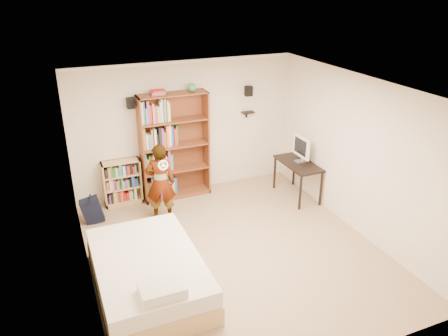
{
  "coord_description": "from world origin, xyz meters",
  "views": [
    {
      "loc": [
        -2.47,
        -5.47,
        4.12
      ],
      "look_at": [
        0.06,
        0.6,
        1.24
      ],
      "focal_mm": 35.0,
      "sensor_mm": 36.0,
      "label": 1
    }
  ],
  "objects_px": {
    "low_bookshelf": "(122,183)",
    "computer_desk": "(297,180)",
    "daybed": "(148,269)",
    "person": "(160,183)",
    "tall_bookshelf": "(175,147)"
  },
  "relations": [
    {
      "from": "computer_desk",
      "to": "daybed",
      "type": "xyz_separation_m",
      "value": [
        -3.47,
        -1.68,
        -0.04
      ]
    },
    {
      "from": "computer_desk",
      "to": "person",
      "type": "bearing_deg",
      "value": 176.3
    },
    {
      "from": "low_bookshelf",
      "to": "daybed",
      "type": "bearing_deg",
      "value": -93.26
    },
    {
      "from": "tall_bookshelf",
      "to": "person",
      "type": "height_order",
      "value": "tall_bookshelf"
    },
    {
      "from": "tall_bookshelf",
      "to": "person",
      "type": "relative_size",
      "value": 1.45
    },
    {
      "from": "tall_bookshelf",
      "to": "low_bookshelf",
      "type": "bearing_deg",
      "value": 176.8
    },
    {
      "from": "daybed",
      "to": "computer_desk",
      "type": "bearing_deg",
      "value": 25.88
    },
    {
      "from": "daybed",
      "to": "person",
      "type": "xyz_separation_m",
      "value": [
        0.71,
        1.86,
        0.41
      ]
    },
    {
      "from": "low_bookshelf",
      "to": "computer_desk",
      "type": "relative_size",
      "value": 0.83
    },
    {
      "from": "tall_bookshelf",
      "to": "low_bookshelf",
      "type": "height_order",
      "value": "tall_bookshelf"
    },
    {
      "from": "low_bookshelf",
      "to": "person",
      "type": "distance_m",
      "value": 1.06
    },
    {
      "from": "computer_desk",
      "to": "low_bookshelf",
      "type": "bearing_deg",
      "value": 162.52
    },
    {
      "from": "tall_bookshelf",
      "to": "low_bookshelf",
      "type": "distance_m",
      "value": 1.24
    },
    {
      "from": "low_bookshelf",
      "to": "computer_desk",
      "type": "height_order",
      "value": "low_bookshelf"
    },
    {
      "from": "tall_bookshelf",
      "to": "person",
      "type": "xyz_separation_m",
      "value": [
        -0.52,
        -0.8,
        -0.33
      ]
    }
  ]
}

